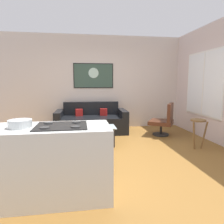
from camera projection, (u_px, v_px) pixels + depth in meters
ground at (106, 154)px, 4.11m from camera, size 6.40×6.40×0.04m
back_wall at (96, 82)px, 6.28m from camera, size 6.40×0.05×2.80m
right_wall at (221, 82)px, 4.59m from camera, size 0.05×6.40×2.80m
couch at (92, 122)px, 5.81m from camera, size 1.98×0.96×0.84m
coffee_table at (91, 129)px, 4.57m from camera, size 1.09×0.51×0.42m
armchair at (164, 120)px, 5.44m from camera, size 0.82×0.83×0.87m
bar_stool at (198, 126)px, 4.35m from camera, size 0.36×0.35×0.63m
kitchen_counter at (35, 163)px, 2.46m from camera, size 1.79×0.69×0.91m
mixing_bowl at (20, 124)px, 2.35m from camera, size 0.26×0.26×0.09m
wall_painting at (94, 76)px, 6.20m from camera, size 1.19×0.03×0.74m
window at (204, 84)px, 5.17m from camera, size 0.03×1.55×1.62m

